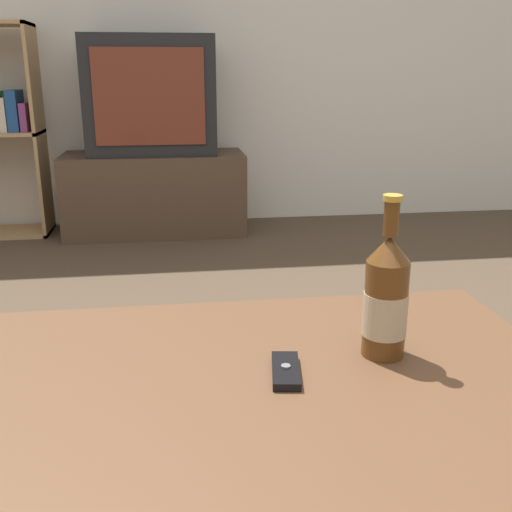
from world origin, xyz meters
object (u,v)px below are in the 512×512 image
Objects in this scene: tv_stand at (155,193)px; bookshelf at (3,126)px; cell_phone at (286,371)px; television at (150,96)px; beer_bottle at (386,299)px.

bookshelf is (-0.84, 0.08, 0.40)m from tv_stand.
tv_stand is 2.69m from cell_phone.
cell_phone is at bearing -67.92° from bookshelf.
television is 2.49× the size of beer_bottle.
bookshelf is at bearing 115.72° from beer_bottle.
cell_phone is (-0.18, -0.05, -0.10)m from beer_bottle.
television is 2.66m from beer_bottle.
television is at bearing -90.00° from tv_stand.
cell_phone is at bearing -84.05° from television.
tv_stand is at bearing 104.52° from cell_phone.
bookshelf is at bearing 120.66° from cell_phone.
television is at bearing 100.04° from beer_bottle.
cell_phone is (0.28, -2.66, 0.22)m from tv_stand.
bookshelf reaches higher than television.
bookshelf is 9.71× the size of cell_phone.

